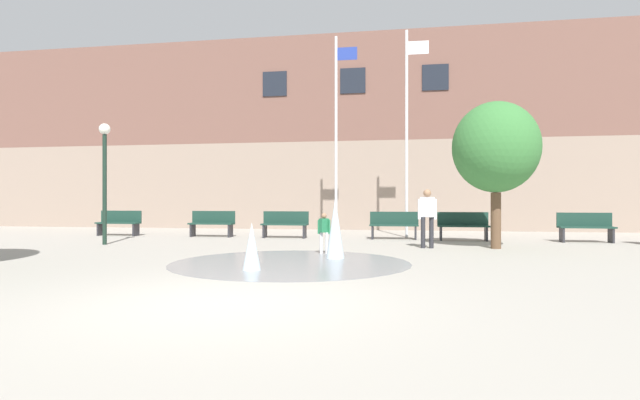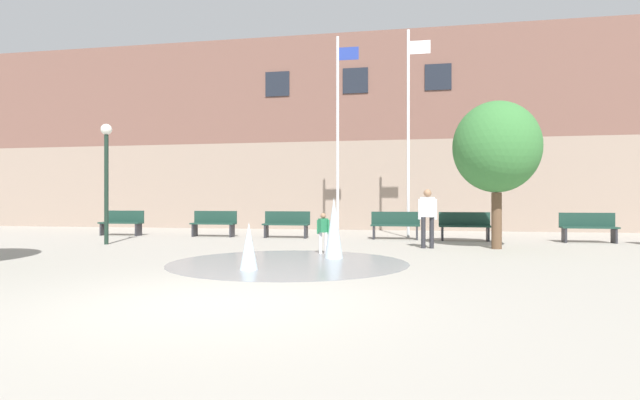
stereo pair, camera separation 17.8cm
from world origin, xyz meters
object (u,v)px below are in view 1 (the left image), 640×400
object	(u,v)px
park_bench_under_right_flagpole	(394,225)
flagpole_right	(408,127)
park_bench_near_trashcan	(463,226)
adult_in_red	(427,214)
child_with_pink_shirt	(324,230)
park_bench_far_left	(119,222)
lamp_post_left_lane	(105,164)
street_tree_near_building	(496,148)
flagpole_left	(337,130)
park_bench_far_right	(586,227)
park_bench_left_of_flagpoles	(212,223)
park_bench_center	(285,224)

from	to	relation	value
park_bench_under_right_flagpole	flagpole_right	distance (m)	3.50
park_bench_near_trashcan	park_bench_under_right_flagpole	bearing A→B (deg)	175.72
adult_in_red	child_with_pink_shirt	world-z (taller)	adult_in_red
park_bench_far_left	adult_in_red	size ratio (longest dim) A/B	1.01
adult_in_red	child_with_pink_shirt	bearing A→B (deg)	-101.13
park_bench_far_left	park_bench_near_trashcan	distance (m)	12.11
flagpole_right	lamp_post_left_lane	distance (m)	9.83
park_bench_under_right_flagpole	street_tree_near_building	world-z (taller)	street_tree_near_building
flagpole_left	street_tree_near_building	xyz separation A→B (m)	(4.78, -3.64, -1.10)
lamp_post_left_lane	street_tree_near_building	size ratio (longest dim) A/B	0.90
park_bench_under_right_flagpole	adult_in_red	xyz separation A→B (m)	(0.95, -2.94, 0.45)
adult_in_red	park_bench_far_left	bearing A→B (deg)	-153.20
park_bench_far_right	child_with_pink_shirt	size ratio (longest dim) A/B	1.62
park_bench_near_trashcan	lamp_post_left_lane	bearing A→B (deg)	-162.62
park_bench_far_left	child_with_pink_shirt	bearing A→B (deg)	-29.96
park_bench_under_right_flagpole	lamp_post_left_lane	bearing A→B (deg)	-157.41
adult_in_red	park_bench_far_right	bearing A→B (deg)	70.86
park_bench_left_of_flagpoles	park_bench_under_right_flagpole	size ratio (longest dim) A/B	1.00
child_with_pink_shirt	park_bench_left_of_flagpoles	bearing A→B (deg)	-89.30
flagpole_left	adult_in_red	bearing A→B (deg)	-52.00
park_bench_near_trashcan	child_with_pink_shirt	xyz separation A→B (m)	(-3.76, -4.67, 0.10)
park_bench_center	flagpole_left	xyz separation A→B (m)	(1.67, 0.91, 3.31)
park_bench_far_right	child_with_pink_shirt	distance (m)	8.70
park_bench_left_of_flagpoles	child_with_pink_shirt	world-z (taller)	child_with_pink_shirt
park_bench_left_of_flagpoles	street_tree_near_building	bearing A→B (deg)	-17.04
park_bench_left_of_flagpoles	lamp_post_left_lane	distance (m)	4.37
adult_in_red	park_bench_near_trashcan	bearing A→B (deg)	107.75
park_bench_left_of_flagpoles	child_with_pink_shirt	size ratio (longest dim) A/B	1.62
park_bench_under_right_flagpole	adult_in_red	world-z (taller)	adult_in_red
park_bench_left_of_flagpoles	lamp_post_left_lane	bearing A→B (deg)	-118.75
park_bench_under_right_flagpole	park_bench_center	bearing A→B (deg)	-179.38
child_with_pink_shirt	street_tree_near_building	xyz separation A→B (m)	(4.32, 2.07, 2.12)
park_bench_far_left	flagpole_left	size ratio (longest dim) A/B	0.22
lamp_post_left_lane	child_with_pink_shirt	bearing A→B (deg)	-11.77
park_bench_center	lamp_post_left_lane	size ratio (longest dim) A/B	0.45
park_bench_left_of_flagpoles	lamp_post_left_lane	world-z (taller)	lamp_post_left_lane
park_bench_left_of_flagpoles	park_bench_near_trashcan	world-z (taller)	same
park_bench_near_trashcan	child_with_pink_shirt	bearing A→B (deg)	-128.80
park_bench_near_trashcan	street_tree_near_building	distance (m)	3.46
park_bench_center	park_bench_near_trashcan	distance (m)	5.89
park_bench_left_of_flagpoles	park_bench_far_right	world-z (taller)	same
park_bench_under_right_flagpole	adult_in_red	distance (m)	3.12
park_bench_far_left	street_tree_near_building	size ratio (longest dim) A/B	0.41
park_bench_left_of_flagpoles	park_bench_center	size ratio (longest dim) A/B	1.00
lamp_post_left_lane	flagpole_right	bearing A→B (deg)	26.33
park_bench_far_right	flagpole_right	bearing A→B (deg)	168.32
park_bench_far_right	street_tree_near_building	distance (m)	4.55
park_bench_far_right	park_bench_left_of_flagpoles	bearing A→B (deg)	178.74
park_bench_far_right	lamp_post_left_lane	size ratio (longest dim) A/B	0.45
park_bench_far_right	flagpole_right	world-z (taller)	flagpole_right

